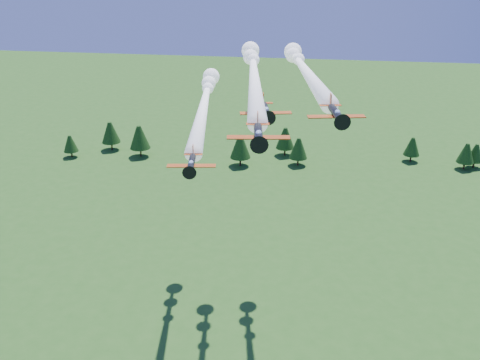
# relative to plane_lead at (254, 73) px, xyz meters

# --- Properties ---
(plane_lead) EXTENTS (12.96, 59.18, 3.70)m
(plane_lead) POSITION_rel_plane_lead_xyz_m (0.00, 0.00, 0.00)
(plane_lead) COLOR black
(plane_lead) RESTS_ON ground
(plane_left) EXTENTS (12.76, 55.77, 3.70)m
(plane_left) POSITION_rel_plane_lead_xyz_m (-9.88, 4.93, -6.79)
(plane_left) COLOR black
(plane_left) RESTS_ON ground
(plane_right) EXTENTS (14.19, 50.73, 3.70)m
(plane_right) POSITION_rel_plane_lead_xyz_m (8.36, 6.05, -0.25)
(plane_right) COLOR black
(plane_right) RESTS_ON ground
(plane_slot) EXTENTS (7.72, 8.47, 2.69)m
(plane_slot) POSITION_rel_plane_lead_xyz_m (3.63, -15.52, -2.07)
(plane_slot) COLOR black
(plane_slot) RESTS_ON ground
(treeline) EXTENTS (171.39, 19.12, 11.52)m
(treeline) POSITION_rel_plane_lead_xyz_m (-0.18, 85.62, -43.71)
(treeline) COLOR #382314
(treeline) RESTS_ON ground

